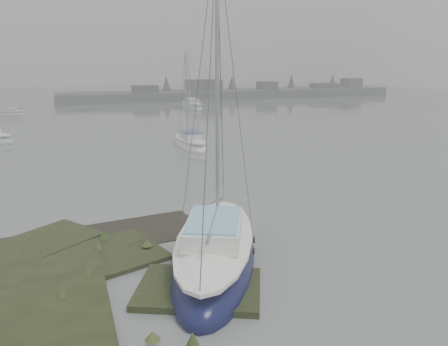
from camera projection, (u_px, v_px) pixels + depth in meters
ground at (98, 133)px, 40.16m from camera, size 160.00×160.00×0.00m
far_shoreline at (239, 93)px, 77.86m from camera, size 60.00×8.00×4.15m
sailboat_main at (215, 255)px, 14.18m from camera, size 5.59×8.20×11.06m
sailboat_white at (190, 144)px, 33.42m from camera, size 2.09×5.61×7.80m
sailboat_far_b at (192, 107)px, 60.06m from camera, size 2.39×6.63×9.26m
sailboat_far_c at (9, 114)px, 52.92m from camera, size 4.52×2.97×6.08m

